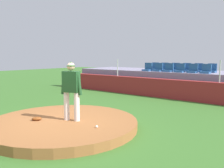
# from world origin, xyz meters

# --- Properties ---
(ground_plane) EXTENTS (60.00, 60.00, 0.00)m
(ground_plane) POSITION_xyz_m (0.00, 0.00, 0.00)
(ground_plane) COLOR #3A6D28
(pitchers_mound) EXTENTS (4.58, 4.58, 0.26)m
(pitchers_mound) POSITION_xyz_m (0.00, 0.00, 0.13)
(pitchers_mound) COLOR #9B5E32
(pitchers_mound) RESTS_ON ground_plane
(pitcher) EXTENTS (0.71, 0.40, 1.80)m
(pitcher) POSITION_xyz_m (0.24, 0.15, 1.30)
(pitcher) COLOR white
(pitcher) RESTS_ON pitchers_mound
(baseball) EXTENTS (0.07, 0.07, 0.07)m
(baseball) POSITION_xyz_m (1.36, 0.05, 0.29)
(baseball) COLOR white
(baseball) RESTS_ON pitchers_mound
(fielding_glove) EXTENTS (0.35, 0.35, 0.11)m
(fielding_glove) POSITION_xyz_m (-0.60, -0.53, 0.31)
(fielding_glove) COLOR brown
(fielding_glove) RESTS_ON pitchers_mound
(brick_barrier) EXTENTS (16.39, 0.40, 1.01)m
(brick_barrier) POSITION_xyz_m (0.00, 6.92, 0.51)
(brick_barrier) COLOR maroon
(brick_barrier) RESTS_ON ground_plane
(fence_post_left) EXTENTS (0.06, 0.06, 1.03)m
(fence_post_left) POSITION_xyz_m (-3.16, 6.92, 1.53)
(fence_post_left) COLOR silver
(fence_post_left) RESTS_ON brick_barrier
(fence_post_right) EXTENTS (0.06, 0.06, 1.03)m
(fence_post_right) POSITION_xyz_m (2.74, 6.92, 1.53)
(fence_post_right) COLOR silver
(fence_post_right) RESTS_ON brick_barrier
(bleacher_platform) EXTENTS (13.97, 3.51, 1.32)m
(bleacher_platform) POSITION_xyz_m (0.00, 9.36, 0.66)
(bleacher_platform) COLOR gray
(bleacher_platform) RESTS_ON ground_plane
(stadium_chair_0) EXTENTS (0.48, 0.44, 0.50)m
(stadium_chair_0) POSITION_xyz_m (-1.74, 8.11, 1.48)
(stadium_chair_0) COLOR #244F82
(stadium_chair_0) RESTS_ON bleacher_platform
(stadium_chair_1) EXTENTS (0.48, 0.44, 0.50)m
(stadium_chair_1) POSITION_xyz_m (-1.04, 8.15, 1.48)
(stadium_chair_1) COLOR #244F82
(stadium_chair_1) RESTS_ON bleacher_platform
(stadium_chair_2) EXTENTS (0.48, 0.44, 0.50)m
(stadium_chair_2) POSITION_xyz_m (-0.36, 8.13, 1.48)
(stadium_chair_2) COLOR #244F82
(stadium_chair_2) RESTS_ON bleacher_platform
(stadium_chair_3) EXTENTS (0.48, 0.44, 0.50)m
(stadium_chair_3) POSITION_xyz_m (0.34, 8.10, 1.48)
(stadium_chair_3) COLOR #244F82
(stadium_chair_3) RESTS_ON bleacher_platform
(stadium_chair_4) EXTENTS (0.48, 0.44, 0.50)m
(stadium_chair_4) POSITION_xyz_m (1.05, 8.13, 1.48)
(stadium_chair_4) COLOR #244F82
(stadium_chair_4) RESTS_ON bleacher_platform
(stadium_chair_5) EXTENTS (0.48, 0.44, 0.50)m
(stadium_chair_5) POSITION_xyz_m (1.74, 8.12, 1.48)
(stadium_chair_5) COLOR #244F82
(stadium_chair_5) RESTS_ON bleacher_platform
(stadium_chair_6) EXTENTS (0.48, 0.44, 0.50)m
(stadium_chair_6) POSITION_xyz_m (-1.72, 9.00, 1.48)
(stadium_chair_6) COLOR #244F82
(stadium_chair_6) RESTS_ON bleacher_platform
(stadium_chair_7) EXTENTS (0.48, 0.44, 0.50)m
(stadium_chair_7) POSITION_xyz_m (-1.07, 9.02, 1.48)
(stadium_chair_7) COLOR #244F82
(stadium_chair_7) RESTS_ON bleacher_platform
(stadium_chair_8) EXTENTS (0.48, 0.44, 0.50)m
(stadium_chair_8) POSITION_xyz_m (-0.35, 9.03, 1.48)
(stadium_chair_8) COLOR #244F82
(stadium_chair_8) RESTS_ON bleacher_platform
(stadium_chair_9) EXTENTS (0.48, 0.44, 0.50)m
(stadium_chair_9) POSITION_xyz_m (0.35, 9.02, 1.48)
(stadium_chair_9) COLOR #244F82
(stadium_chair_9) RESTS_ON bleacher_platform
(stadium_chair_10) EXTENTS (0.48, 0.44, 0.50)m
(stadium_chair_10) POSITION_xyz_m (1.05, 9.01, 1.48)
(stadium_chair_10) COLOR #244F82
(stadium_chair_10) RESTS_ON bleacher_platform
(stadium_chair_11) EXTENTS (0.48, 0.44, 0.50)m
(stadium_chair_11) POSITION_xyz_m (1.78, 9.04, 1.48)
(stadium_chair_11) COLOR #244F82
(stadium_chair_11) RESTS_ON bleacher_platform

